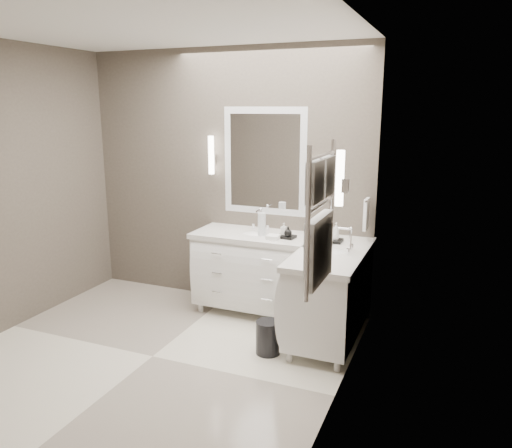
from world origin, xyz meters
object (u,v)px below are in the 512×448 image
at_px(vanity_back, 255,268).
at_px(waste_bin, 268,337).
at_px(vanity_right, 330,290).
at_px(towel_ladder, 320,225).

relative_size(vanity_back, waste_bin, 4.18).
distance_m(vanity_right, towel_ladder, 1.60).
bearing_deg(vanity_back, vanity_right, -20.38).
bearing_deg(vanity_back, towel_ladder, -55.90).
bearing_deg(towel_ladder, vanity_back, 124.10).
relative_size(vanity_back, vanity_right, 1.00).
height_order(vanity_back, towel_ladder, towel_ladder).
bearing_deg(vanity_right, waste_bin, -132.40).
distance_m(vanity_back, vanity_right, 0.93).
xyz_separation_m(vanity_right, towel_ladder, (0.23, -1.30, 0.91)).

